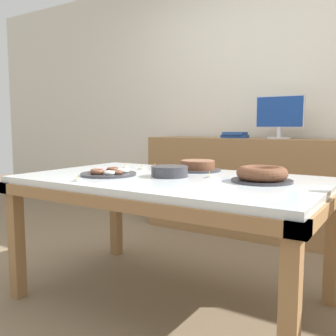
% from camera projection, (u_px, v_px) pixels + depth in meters
% --- Properties ---
extents(ground_plane, '(12.00, 12.00, 0.00)m').
position_uv_depth(ground_plane, '(171.00, 300.00, 2.19)').
color(ground_plane, '#7A664C').
extents(wall_back, '(8.00, 0.10, 2.60)m').
position_uv_depth(wall_back, '(272.00, 96.00, 3.58)').
color(wall_back, silver).
rests_on(wall_back, ground).
extents(dining_table, '(1.71, 1.02, 0.73)m').
position_uv_depth(dining_table, '(171.00, 191.00, 2.12)').
color(dining_table, silver).
rests_on(dining_table, ground).
extents(sideboard, '(2.19, 0.44, 0.90)m').
position_uv_depth(sideboard, '(259.00, 188.00, 3.42)').
color(sideboard, olive).
rests_on(sideboard, ground).
extents(computer_monitor, '(0.42, 0.20, 0.38)m').
position_uv_depth(computer_monitor, '(279.00, 117.00, 3.26)').
color(computer_monitor, silver).
rests_on(computer_monitor, sideboard).
extents(book_stack, '(0.24, 0.18, 0.06)m').
position_uv_depth(book_stack, '(235.00, 135.00, 3.50)').
color(book_stack, '#23478C').
rests_on(book_stack, sideboard).
extents(cake_chocolate_round, '(0.30, 0.30, 0.07)m').
position_uv_depth(cake_chocolate_round, '(198.00, 166.00, 2.40)').
color(cake_chocolate_round, '#333338').
rests_on(cake_chocolate_round, dining_table).
extents(cake_golden_bundt, '(0.31, 0.31, 0.08)m').
position_uv_depth(cake_golden_bundt, '(262.00, 175.00, 1.92)').
color(cake_golden_bundt, '#333338').
rests_on(cake_golden_bundt, dining_table).
extents(pastry_platter, '(0.32, 0.32, 0.04)m').
position_uv_depth(pastry_platter, '(108.00, 173.00, 2.18)').
color(pastry_platter, '#333338').
rests_on(pastry_platter, dining_table).
extents(plate_stack, '(0.21, 0.21, 0.06)m').
position_uv_depth(plate_stack, '(170.00, 171.00, 2.12)').
color(plate_stack, '#333338').
rests_on(plate_stack, dining_table).
extents(tealight_centre, '(0.04, 0.04, 0.04)m').
position_uv_depth(tealight_centre, '(126.00, 167.00, 2.54)').
color(tealight_centre, silver).
rests_on(tealight_centre, dining_table).
extents(tealight_near_front, '(0.04, 0.04, 0.04)m').
position_uv_depth(tealight_near_front, '(155.00, 167.00, 2.53)').
color(tealight_near_front, silver).
rests_on(tealight_near_front, dining_table).
extents(tealight_near_cakes, '(0.04, 0.04, 0.04)m').
position_uv_depth(tealight_near_cakes, '(142.00, 168.00, 2.48)').
color(tealight_near_cakes, silver).
rests_on(tealight_near_cakes, dining_table).
extents(tealight_right_edge, '(0.04, 0.04, 0.04)m').
position_uv_depth(tealight_right_edge, '(78.00, 179.00, 1.95)').
color(tealight_right_edge, silver).
rests_on(tealight_right_edge, dining_table).
extents(tealight_left_edge, '(0.04, 0.04, 0.04)m').
position_uv_depth(tealight_left_edge, '(210.00, 176.00, 2.08)').
color(tealight_left_edge, silver).
rests_on(tealight_left_edge, dining_table).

